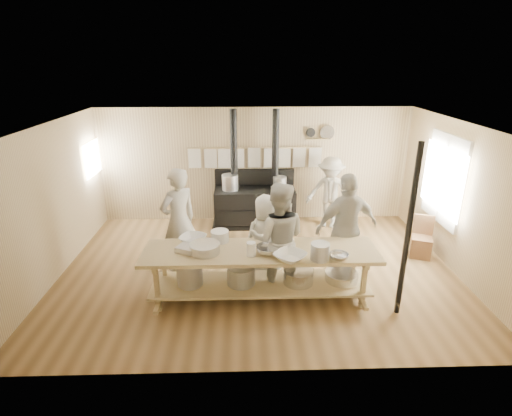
# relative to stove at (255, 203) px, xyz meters

# --- Properties ---
(ground) EXTENTS (7.00, 7.00, 0.00)m
(ground) POSITION_rel_stove_xyz_m (0.01, -2.12, -0.52)
(ground) COLOR brown
(ground) RESTS_ON ground
(room_shell) EXTENTS (7.00, 7.00, 7.00)m
(room_shell) POSITION_rel_stove_xyz_m (0.01, -2.12, 1.10)
(room_shell) COLOR tan
(room_shell) RESTS_ON ground
(window_right) EXTENTS (0.09, 1.50, 1.65)m
(window_right) POSITION_rel_stove_xyz_m (3.48, -1.52, 0.98)
(window_right) COLOR beige
(window_right) RESTS_ON ground
(left_opening) EXTENTS (0.00, 0.90, 0.90)m
(left_opening) POSITION_rel_stove_xyz_m (-3.44, -0.12, 1.08)
(left_opening) COLOR white
(left_opening) RESTS_ON ground
(stove) EXTENTS (1.90, 0.75, 2.60)m
(stove) POSITION_rel_stove_xyz_m (0.00, 0.00, 0.00)
(stove) COLOR black
(stove) RESTS_ON ground
(towel_rail) EXTENTS (3.00, 0.04, 0.47)m
(towel_rail) POSITION_rel_stove_xyz_m (0.01, 0.28, 1.03)
(towel_rail) COLOR tan
(towel_rail) RESTS_ON ground
(back_wall_shelf) EXTENTS (0.63, 0.14, 0.32)m
(back_wall_shelf) POSITION_rel_stove_xyz_m (1.47, 0.32, 1.48)
(back_wall_shelf) COLOR tan
(back_wall_shelf) RESTS_ON ground
(prep_table) EXTENTS (3.60, 0.90, 0.85)m
(prep_table) POSITION_rel_stove_xyz_m (-0.00, -3.02, -0.00)
(prep_table) COLOR tan
(prep_table) RESTS_ON ground
(support_post) EXTENTS (0.08, 0.08, 2.60)m
(support_post) POSITION_rel_stove_xyz_m (2.06, -3.47, 0.78)
(support_post) COLOR black
(support_post) RESTS_ON ground
(cook_far_left) EXTENTS (0.82, 0.80, 1.89)m
(cook_far_left) POSITION_rel_stove_xyz_m (-1.38, -2.04, 0.42)
(cook_far_left) COLOR #9D998B
(cook_far_left) RESTS_ON ground
(cook_left) EXTENTS (1.00, 0.83, 1.86)m
(cook_left) POSITION_rel_stove_xyz_m (0.29, -2.81, 0.41)
(cook_left) COLOR #9D998B
(cook_left) RESTS_ON ground
(cook_center) EXTENTS (0.84, 0.67, 1.51)m
(cook_center) POSITION_rel_stove_xyz_m (0.13, -2.37, 0.23)
(cook_center) COLOR #9D998B
(cook_center) RESTS_ON ground
(cook_right) EXTENTS (1.17, 0.70, 1.88)m
(cook_right) POSITION_rel_stove_xyz_m (1.48, -2.40, 0.42)
(cook_right) COLOR #9D998B
(cook_right) RESTS_ON ground
(cook_by_window) EXTENTS (1.18, 0.91, 1.61)m
(cook_by_window) POSITION_rel_stove_xyz_m (1.67, -0.17, 0.29)
(cook_by_window) COLOR #9D998B
(cook_by_window) RESTS_ON ground
(chair) EXTENTS (0.48, 0.48, 0.79)m
(chair) POSITION_rel_stove_xyz_m (3.16, -1.67, -0.29)
(chair) COLOR brown
(chair) RESTS_ON ground
(bowl_white_a) EXTENTS (0.53, 0.53, 0.10)m
(bowl_white_a) POSITION_rel_stove_xyz_m (-1.06, -2.69, 0.38)
(bowl_white_a) COLOR white
(bowl_white_a) RESTS_ON prep_table
(bowl_steel_a) EXTENTS (0.50, 0.50, 0.11)m
(bowl_steel_a) POSITION_rel_stove_xyz_m (0.11, -3.12, 0.38)
(bowl_steel_a) COLOR silver
(bowl_steel_a) RESTS_ON prep_table
(bowl_white_b) EXTENTS (0.63, 0.63, 0.11)m
(bowl_white_b) POSITION_rel_stove_xyz_m (0.42, -3.35, 0.38)
(bowl_white_b) COLOR white
(bowl_white_b) RESTS_ON prep_table
(bowl_steel_b) EXTENTS (0.32, 0.32, 0.09)m
(bowl_steel_b) POSITION_rel_stove_xyz_m (1.14, -3.35, 0.37)
(bowl_steel_b) COLOR silver
(bowl_steel_b) RESTS_ON prep_table
(roasting_pan) EXTENTS (0.47, 0.40, 0.09)m
(roasting_pan) POSITION_rel_stove_xyz_m (-1.05, -3.04, 0.37)
(roasting_pan) COLOR #B2B2B7
(roasting_pan) RESTS_ON prep_table
(mixing_bowl_large) EXTENTS (0.60, 0.60, 0.15)m
(mixing_bowl_large) POSITION_rel_stove_xyz_m (-0.83, -3.08, 0.40)
(mixing_bowl_large) COLOR silver
(mixing_bowl_large) RESTS_ON prep_table
(bucket_galv) EXTENTS (0.30, 0.30, 0.25)m
(bucket_galv) POSITION_rel_stove_xyz_m (0.86, -3.35, 0.46)
(bucket_galv) COLOR gray
(bucket_galv) RESTS_ON prep_table
(deep_bowl_enamel) EXTENTS (0.30, 0.30, 0.18)m
(deep_bowl_enamel) POSITION_rel_stove_xyz_m (-0.63, -2.69, 0.42)
(deep_bowl_enamel) COLOR white
(deep_bowl_enamel) RESTS_ON prep_table
(pitcher) EXTENTS (0.18, 0.18, 0.22)m
(pitcher) POSITION_rel_stove_xyz_m (-0.14, -3.20, 0.44)
(pitcher) COLOR white
(pitcher) RESTS_ON prep_table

